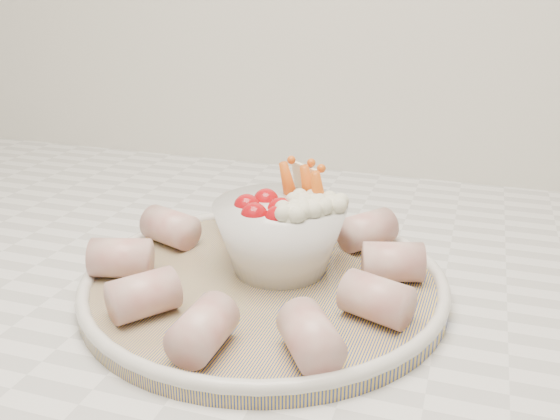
% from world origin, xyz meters
% --- Properties ---
extents(serving_platter, '(0.34, 0.34, 0.02)m').
position_xyz_m(serving_platter, '(0.13, 1.36, 0.93)').
color(serving_platter, navy).
rests_on(serving_platter, kitchen_counter).
extents(veggie_bowl, '(0.12, 0.12, 0.10)m').
position_xyz_m(veggie_bowl, '(0.14, 1.39, 0.97)').
color(veggie_bowl, silver).
rests_on(veggie_bowl, serving_platter).
extents(cured_meat_rolls, '(0.30, 0.31, 0.04)m').
position_xyz_m(cured_meat_rolls, '(0.12, 1.36, 0.95)').
color(cured_meat_rolls, '#B45852').
rests_on(cured_meat_rolls, serving_platter).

